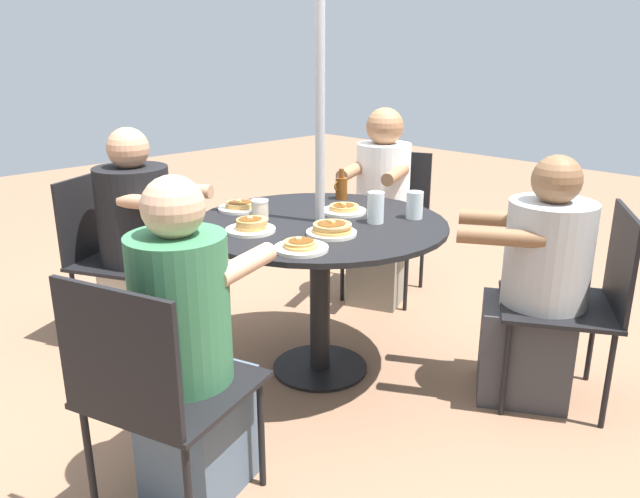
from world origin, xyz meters
name	(u,v)px	position (x,y,z in m)	size (l,w,h in m)	color
ground_plane	(320,368)	(0.00, 0.00, 0.00)	(12.00, 12.00, 0.00)	#8C664C
patio_table	(320,249)	(0.00, 0.00, 0.61)	(1.15, 1.15, 0.74)	black
umbrella_pole	(320,124)	(0.00, 0.00, 1.17)	(0.04, 0.04, 2.35)	#ADADB2
patio_chair_north	(581,294)	(-0.60, 0.96, 0.50)	(0.64, 0.64, 0.87)	black
diner_north	(536,293)	(-0.50, 0.81, 0.49)	(0.56, 0.62, 1.08)	#3D3D42
patio_chair_east	(389,213)	(-1.04, -0.45, 0.50)	(0.61, 0.61, 0.87)	black
diner_east	(381,214)	(-0.88, -0.38, 0.54)	(0.56, 0.48, 1.16)	gray
patio_chair_south	(113,247)	(0.51, -1.01, 0.50)	(0.63, 0.63, 0.87)	black
diner_south	(142,250)	(0.43, -0.85, 0.51)	(0.54, 0.60, 1.12)	beige
patio_chair_west	(154,385)	(1.07, 0.36, 0.50)	(0.59, 0.59, 0.87)	black
diner_west	(189,355)	(0.91, 0.31, 0.52)	(0.53, 0.44, 1.13)	slate
pancake_plate_a	(344,209)	(-0.19, -0.03, 0.76)	(0.21, 0.21, 0.05)	silver
pancake_plate_b	(332,230)	(0.11, 0.18, 0.76)	(0.21, 0.21, 0.06)	silver
pancake_plate_c	(240,207)	(0.13, -0.42, 0.76)	(0.21, 0.21, 0.05)	silver
pancake_plate_d	(251,226)	(0.32, -0.09, 0.77)	(0.21, 0.21, 0.07)	silver
pancake_plate_e	(301,247)	(0.34, 0.25, 0.76)	(0.21, 0.21, 0.05)	silver
syrup_bottle	(341,187)	(-0.38, -0.24, 0.80)	(0.08, 0.06, 0.16)	brown
coffee_cup	(260,210)	(0.18, -0.21, 0.79)	(0.08, 0.08, 0.09)	beige
drinking_glass_a	(376,208)	(-0.16, 0.19, 0.81)	(0.07, 0.07, 0.14)	silver
drinking_glass_b	(415,205)	(-0.35, 0.26, 0.80)	(0.08, 0.08, 0.12)	silver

